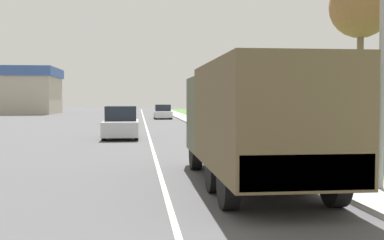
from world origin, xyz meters
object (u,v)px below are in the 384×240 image
(military_truck, at_px, (253,118))
(car_third_ahead, at_px, (163,112))
(car_nearest_ahead, at_px, (121,124))
(car_second_ahead, at_px, (120,117))

(military_truck, distance_m, car_third_ahead, 40.10)
(military_truck, bearing_deg, car_nearest_ahead, 104.02)
(car_second_ahead, bearing_deg, military_truck, -81.77)
(military_truck, height_order, car_nearest_ahead, military_truck)
(car_nearest_ahead, bearing_deg, military_truck, -75.98)
(car_nearest_ahead, xyz_separation_m, car_second_ahead, (-0.57, 14.59, -0.12))
(car_nearest_ahead, height_order, car_second_ahead, car_nearest_ahead)
(car_second_ahead, relative_size, car_third_ahead, 0.94)
(car_second_ahead, height_order, car_third_ahead, car_third_ahead)
(car_third_ahead, bearing_deg, car_nearest_ahead, -97.92)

